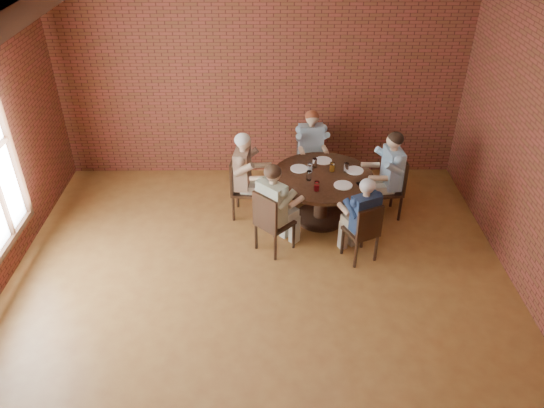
{
  "coord_description": "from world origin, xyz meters",
  "views": [
    {
      "loc": [
        0.11,
        -4.6,
        4.57
      ],
      "look_at": [
        0.16,
        1.0,
        0.92
      ],
      "focal_mm": 35.0,
      "sensor_mm": 36.0,
      "label": 1
    }
  ],
  "objects_px": {
    "chair_d": "(270,221)",
    "diner_e": "(362,219)",
    "chair_c": "(241,185)",
    "smartphone": "(361,185)",
    "dining_table": "(322,189)",
    "chair_a": "(392,185)",
    "chair_b": "(310,156)",
    "diner_b": "(311,150)",
    "diner_c": "(247,176)",
    "chair_e": "(364,231)",
    "diner_a": "(387,175)",
    "diner_d": "(275,208)"
  },
  "relations": [
    {
      "from": "chair_b",
      "to": "chair_d",
      "type": "bearing_deg",
      "value": -114.98
    },
    {
      "from": "dining_table",
      "to": "chair_c",
      "type": "bearing_deg",
      "value": 173.26
    },
    {
      "from": "chair_a",
      "to": "diner_c",
      "type": "relative_size",
      "value": 0.71
    },
    {
      "from": "diner_c",
      "to": "smartphone",
      "type": "distance_m",
      "value": 1.66
    },
    {
      "from": "dining_table",
      "to": "diner_e",
      "type": "distance_m",
      "value": 1.02
    },
    {
      "from": "chair_d",
      "to": "diner_e",
      "type": "bearing_deg",
      "value": -142.59
    },
    {
      "from": "chair_c",
      "to": "diner_c",
      "type": "bearing_deg",
      "value": -90.0
    },
    {
      "from": "dining_table",
      "to": "chair_a",
      "type": "height_order",
      "value": "chair_a"
    },
    {
      "from": "chair_b",
      "to": "diner_b",
      "type": "xyz_separation_m",
      "value": [
        0.01,
        -0.08,
        0.15
      ]
    },
    {
      "from": "chair_c",
      "to": "diner_c",
      "type": "distance_m",
      "value": 0.18
    },
    {
      "from": "chair_e",
      "to": "diner_d",
      "type": "bearing_deg",
      "value": -38.45
    },
    {
      "from": "diner_b",
      "to": "smartphone",
      "type": "xyz_separation_m",
      "value": [
        0.6,
        -1.27,
        0.1
      ]
    },
    {
      "from": "chair_d",
      "to": "smartphone",
      "type": "bearing_deg",
      "value": -113.94
    },
    {
      "from": "diner_a",
      "to": "chair_a",
      "type": "bearing_deg",
      "value": 90.0
    },
    {
      "from": "chair_c",
      "to": "dining_table",
      "type": "bearing_deg",
      "value": -90.0
    },
    {
      "from": "chair_b",
      "to": "diner_e",
      "type": "xyz_separation_m",
      "value": [
        0.54,
        -2.0,
        0.12
      ]
    },
    {
      "from": "chair_d",
      "to": "diner_e",
      "type": "distance_m",
      "value": 1.21
    },
    {
      "from": "diner_c",
      "to": "diner_e",
      "type": "height_order",
      "value": "diner_c"
    },
    {
      "from": "chair_e",
      "to": "chair_d",
      "type": "bearing_deg",
      "value": -35.09
    },
    {
      "from": "dining_table",
      "to": "chair_a",
      "type": "relative_size",
      "value": 1.54
    },
    {
      "from": "dining_table",
      "to": "diner_b",
      "type": "height_order",
      "value": "diner_b"
    },
    {
      "from": "diner_a",
      "to": "chair_c",
      "type": "distance_m",
      "value": 2.16
    },
    {
      "from": "diner_d",
      "to": "chair_a",
      "type": "bearing_deg",
      "value": -109.88
    },
    {
      "from": "diner_a",
      "to": "diner_d",
      "type": "bearing_deg",
      "value": -70.36
    },
    {
      "from": "chair_c",
      "to": "smartphone",
      "type": "bearing_deg",
      "value": -97.03
    },
    {
      "from": "chair_e",
      "to": "diner_a",
      "type": "bearing_deg",
      "value": -139.37
    },
    {
      "from": "diner_d",
      "to": "diner_e",
      "type": "distance_m",
      "value": 1.16
    },
    {
      "from": "chair_c",
      "to": "chair_d",
      "type": "height_order",
      "value": "chair_c"
    },
    {
      "from": "diner_e",
      "to": "chair_b",
      "type": "bearing_deg",
      "value": -100.21
    },
    {
      "from": "diner_c",
      "to": "diner_a",
      "type": "bearing_deg",
      "value": -83.57
    },
    {
      "from": "chair_a",
      "to": "chair_c",
      "type": "height_order",
      "value": "chair_a"
    },
    {
      "from": "diner_a",
      "to": "diner_c",
      "type": "bearing_deg",
      "value": -97.36
    },
    {
      "from": "chair_a",
      "to": "chair_b",
      "type": "relative_size",
      "value": 1.04
    },
    {
      "from": "diner_d",
      "to": "chair_e",
      "type": "height_order",
      "value": "diner_d"
    },
    {
      "from": "chair_b",
      "to": "diner_c",
      "type": "bearing_deg",
      "value": -142.05
    },
    {
      "from": "diner_b",
      "to": "diner_c",
      "type": "bearing_deg",
      "value": -144.81
    },
    {
      "from": "chair_a",
      "to": "chair_b",
      "type": "bearing_deg",
      "value": -136.36
    },
    {
      "from": "chair_a",
      "to": "diner_d",
      "type": "xyz_separation_m",
      "value": [
        -1.75,
        -0.85,
        0.15
      ]
    },
    {
      "from": "chair_a",
      "to": "diner_d",
      "type": "height_order",
      "value": "diner_d"
    },
    {
      "from": "chair_a",
      "to": "diner_e",
      "type": "distance_m",
      "value": 1.22
    },
    {
      "from": "chair_d",
      "to": "diner_d",
      "type": "bearing_deg",
      "value": -90.0
    },
    {
      "from": "dining_table",
      "to": "chair_b",
      "type": "xyz_separation_m",
      "value": [
        -0.1,
        1.08,
        -0.03
      ]
    },
    {
      "from": "chair_e",
      "to": "diner_b",
      "type": "bearing_deg",
      "value": -99.47
    },
    {
      "from": "diner_c",
      "to": "diner_e",
      "type": "bearing_deg",
      "value": -117.65
    },
    {
      "from": "chair_b",
      "to": "smartphone",
      "type": "xyz_separation_m",
      "value": [
        0.61,
        -1.35,
        0.25
      ]
    },
    {
      "from": "chair_b",
      "to": "smartphone",
      "type": "bearing_deg",
      "value": -71.28
    },
    {
      "from": "diner_b",
      "to": "chair_e",
      "type": "bearing_deg",
      "value": -79.62
    },
    {
      "from": "diner_b",
      "to": "chair_d",
      "type": "height_order",
      "value": "diner_b"
    },
    {
      "from": "chair_d",
      "to": "diner_a",
      "type": "bearing_deg",
      "value": -108.17
    },
    {
      "from": "dining_table",
      "to": "chair_d",
      "type": "height_order",
      "value": "chair_d"
    }
  ]
}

